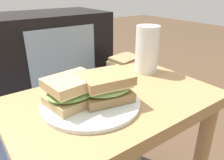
# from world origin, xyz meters

# --- Properties ---
(side_table) EXTENTS (0.56, 0.36, 0.46)m
(side_table) POSITION_xyz_m (0.00, 0.00, 0.37)
(side_table) COLOR #A37A4C
(side_table) RESTS_ON ground
(tv_cabinet) EXTENTS (0.96, 0.46, 0.58)m
(tv_cabinet) POSITION_xyz_m (0.06, 0.95, 0.29)
(tv_cabinet) COLOR black
(tv_cabinet) RESTS_ON ground
(plate) EXTENTS (0.25, 0.25, 0.01)m
(plate) POSITION_xyz_m (-0.07, 0.00, 0.47)
(plate) COLOR silver
(plate) RESTS_ON side_table
(sandwich_front) EXTENTS (0.14, 0.12, 0.07)m
(sandwich_front) POSITION_xyz_m (-0.11, 0.02, 0.50)
(sandwich_front) COLOR tan
(sandwich_front) RESTS_ON plate
(sandwich_back) EXTENTS (0.15, 0.13, 0.07)m
(sandwich_back) POSITION_xyz_m (-0.03, -0.01, 0.50)
(sandwich_back) COLOR #9E7A4C
(sandwich_back) RESTS_ON plate
(beer_glass) EXTENTS (0.08, 0.08, 0.16)m
(beer_glass) POSITION_xyz_m (0.20, 0.09, 0.54)
(beer_glass) COLOR silver
(beer_glass) RESTS_ON side_table
(paper_bag) EXTENTS (0.21, 0.17, 0.35)m
(paper_bag) POSITION_xyz_m (0.48, 0.54, 0.17)
(paper_bag) COLOR tan
(paper_bag) RESTS_ON ground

